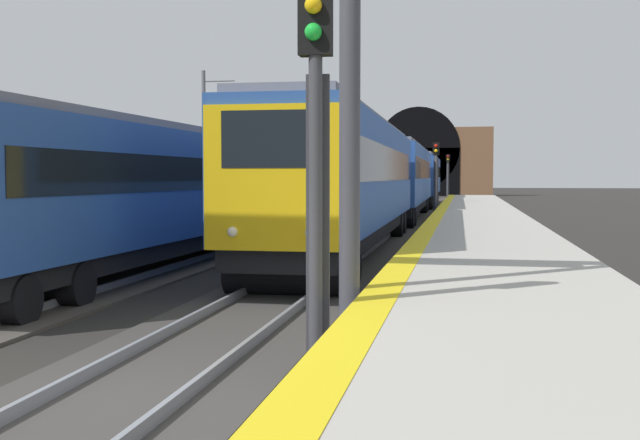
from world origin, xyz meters
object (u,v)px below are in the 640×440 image
object	(u,v)px
railway_signal_far	(448,173)
train_adjacent_platform	(311,182)
train_main_approaching	(400,177)
railway_signal_mid	(436,173)
railway_signal_near	(316,130)
catenary_mast_near	(204,144)

from	to	relation	value
railway_signal_far	train_adjacent_platform	bearing A→B (deg)	-9.52
train_main_approaching	railway_signal_far	bearing A→B (deg)	176.33
train_adjacent_platform	railway_signal_mid	world-z (taller)	train_adjacent_platform
train_main_approaching	railway_signal_near	bearing A→B (deg)	2.68
railway_signal_near	railway_signal_mid	distance (m)	36.66
railway_signal_mid	catenary_mast_near	xyz separation A→B (m)	(-4.61, 12.70, 1.63)
train_adjacent_platform	catenary_mast_near	world-z (taller)	catenary_mast_near
railway_signal_near	catenary_mast_near	bearing A→B (deg)	-158.39
railway_signal_far	catenary_mast_near	size ratio (longest dim) A/B	0.56
train_main_approaching	catenary_mast_near	bearing A→B (deg)	-77.95
railway_signal_mid	catenary_mast_near	world-z (taller)	catenary_mast_near
catenary_mast_near	railway_signal_mid	bearing A→B (deg)	-70.03
railway_signal_far	catenary_mast_near	bearing A→B (deg)	-19.23
railway_signal_mid	catenary_mast_near	distance (m)	13.61
railway_signal_mid	railway_signal_far	world-z (taller)	railway_signal_far
railway_signal_mid	catenary_mast_near	bearing A→B (deg)	-70.03
train_adjacent_platform	railway_signal_near	bearing A→B (deg)	12.74
train_adjacent_platform	railway_signal_far	bearing A→B (deg)	171.56
railway_signal_near	catenary_mast_near	distance (m)	34.49
railway_signal_near	catenary_mast_near	world-z (taller)	catenary_mast_near
railway_signal_near	railway_signal_mid	world-z (taller)	railway_signal_near
railway_signal_near	railway_signal_far	size ratio (longest dim) A/B	1.05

